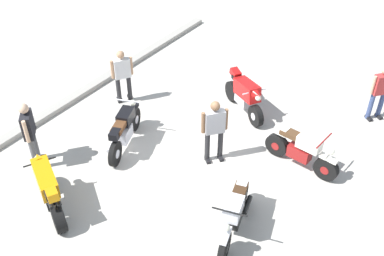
# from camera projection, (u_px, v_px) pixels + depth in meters

# --- Properties ---
(ground_plane) EXTENTS (40.00, 40.00, 0.00)m
(ground_plane) POSITION_uv_depth(u_px,v_px,m) (194.00, 168.00, 11.20)
(ground_plane) COLOR #B7B2A8
(curb_edge) EXTENTS (14.00, 0.30, 0.15)m
(curb_edge) POSITION_uv_depth(u_px,v_px,m) (63.00, 104.00, 13.24)
(curb_edge) COLOR #9C978F
(curb_edge) RESTS_ON ground
(motorcycle_silver_cruiser) EXTENTS (2.04, 0.81, 1.09)m
(motorcycle_silver_cruiser) POSITION_uv_depth(u_px,v_px,m) (235.00, 213.00, 9.35)
(motorcycle_silver_cruiser) COLOR black
(motorcycle_silver_cruiser) RESTS_ON ground
(motorcycle_cream_vintage) EXTENTS (0.70, 1.96, 1.07)m
(motorcycle_cream_vintage) POSITION_uv_depth(u_px,v_px,m) (301.00, 150.00, 10.97)
(motorcycle_cream_vintage) COLOR black
(motorcycle_cream_vintage) RESTS_ON ground
(motorcycle_red_sportbike) EXTENTS (1.20, 1.75, 1.14)m
(motorcycle_red_sportbike) POSITION_uv_depth(u_px,v_px,m) (245.00, 94.00, 12.71)
(motorcycle_red_sportbike) COLOR black
(motorcycle_red_sportbike) RESTS_ON ground
(motorcycle_orange_sportbike) EXTENTS (1.09, 1.82, 1.14)m
(motorcycle_orange_sportbike) POSITION_uv_depth(u_px,v_px,m) (48.00, 188.00, 9.82)
(motorcycle_orange_sportbike) COLOR black
(motorcycle_orange_sportbike) RESTS_ON ground
(motorcycle_black_cruiser) EXTENTS (1.99, 0.95, 1.09)m
(motorcycle_black_cruiser) POSITION_uv_depth(u_px,v_px,m) (124.00, 130.00, 11.56)
(motorcycle_black_cruiser) COLOR black
(motorcycle_black_cruiser) RESTS_ON ground
(person_in_white_shirt) EXTENTS (0.59, 0.49, 1.64)m
(person_in_white_shirt) POSITION_uv_depth(u_px,v_px,m) (122.00, 73.00, 12.95)
(person_in_white_shirt) COLOR #262628
(person_in_white_shirt) RESTS_ON ground
(person_in_red_shirt) EXTENTS (0.55, 0.52, 1.62)m
(person_in_red_shirt) POSITION_uv_depth(u_px,v_px,m) (380.00, 90.00, 12.31)
(person_in_red_shirt) COLOR #384772
(person_in_red_shirt) RESTS_ON ground
(person_in_black_shirt) EXTENTS (0.57, 0.56, 1.77)m
(person_in_black_shirt) POSITION_uv_depth(u_px,v_px,m) (29.00, 130.00, 10.71)
(person_in_black_shirt) COLOR #59595B
(person_in_black_shirt) RESTS_ON ground
(person_in_gray_shirt) EXTENTS (0.57, 0.53, 1.71)m
(person_in_gray_shirt) POSITION_uv_depth(u_px,v_px,m) (214.00, 127.00, 10.88)
(person_in_gray_shirt) COLOR #262628
(person_in_gray_shirt) RESTS_ON ground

